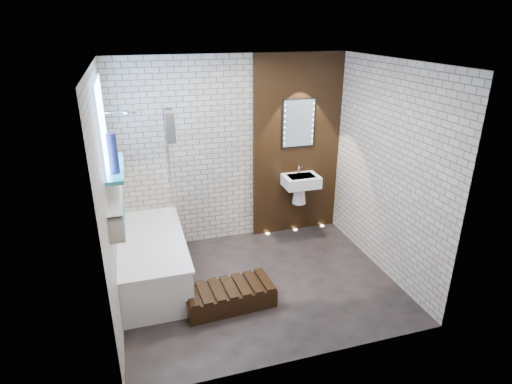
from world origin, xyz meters
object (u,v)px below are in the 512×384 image
object	(u,v)px
washbasin	(301,185)
walnut_step	(229,297)
led_mirror	(299,123)
bathtub	(152,260)
bath_screen	(172,168)

from	to	relation	value
washbasin	walnut_step	size ratio (longest dim) A/B	0.58
led_mirror	bathtub	bearing A→B (deg)	-160.22
washbasin	led_mirror	size ratio (longest dim) A/B	0.83
bathtub	walnut_step	bearing A→B (deg)	-44.10
bath_screen	bathtub	bearing A→B (deg)	-128.90
led_mirror	walnut_step	world-z (taller)	led_mirror
washbasin	walnut_step	bearing A→B (deg)	-135.55
bath_screen	walnut_step	world-z (taller)	bath_screen
bath_screen	led_mirror	bearing A→B (deg)	10.66
led_mirror	walnut_step	size ratio (longest dim) A/B	0.70
bathtub	walnut_step	world-z (taller)	bathtub
walnut_step	bathtub	bearing A→B (deg)	135.90
bathtub	washbasin	xyz separation A→B (m)	(2.17, 0.62, 0.50)
bathtub	bath_screen	xyz separation A→B (m)	(0.35, 0.44, 0.99)
bathtub	walnut_step	size ratio (longest dim) A/B	1.75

